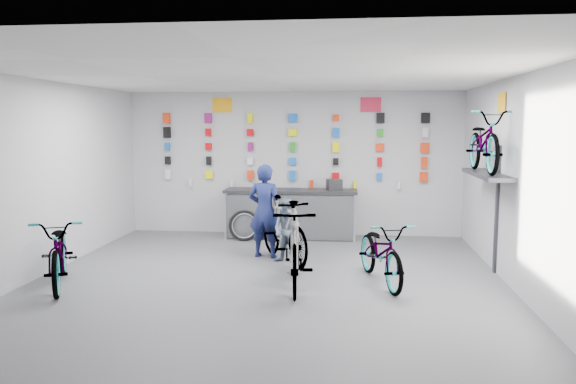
# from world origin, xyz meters

# --- Properties ---
(floor) EXTENTS (8.00, 8.00, 0.00)m
(floor) POSITION_xyz_m (0.00, 0.00, 0.00)
(floor) COLOR #4B4B50
(floor) RESTS_ON ground
(ceiling) EXTENTS (8.00, 8.00, 0.00)m
(ceiling) POSITION_xyz_m (0.00, 0.00, 3.00)
(ceiling) COLOR white
(ceiling) RESTS_ON wall_back
(wall_back) EXTENTS (7.00, 0.00, 7.00)m
(wall_back) POSITION_xyz_m (0.00, 4.00, 1.50)
(wall_back) COLOR silver
(wall_back) RESTS_ON floor
(wall_front) EXTENTS (7.00, 0.00, 7.00)m
(wall_front) POSITION_xyz_m (0.00, -4.00, 1.50)
(wall_front) COLOR silver
(wall_front) RESTS_ON floor
(wall_left) EXTENTS (0.00, 8.00, 8.00)m
(wall_left) POSITION_xyz_m (-3.50, 0.00, 1.50)
(wall_left) COLOR silver
(wall_left) RESTS_ON floor
(wall_right) EXTENTS (0.00, 8.00, 8.00)m
(wall_right) POSITION_xyz_m (3.50, 0.00, 1.50)
(wall_right) COLOR silver
(wall_right) RESTS_ON floor
(counter) EXTENTS (2.70, 0.66, 1.00)m
(counter) POSITION_xyz_m (0.00, 3.54, 0.49)
(counter) COLOR black
(counter) RESTS_ON floor
(merch_wall) EXTENTS (5.56, 0.08, 1.56)m
(merch_wall) POSITION_xyz_m (0.08, 3.93, 1.83)
(merch_wall) COLOR silver
(merch_wall) RESTS_ON wall_back
(wall_bracket) EXTENTS (0.39, 1.90, 2.00)m
(wall_bracket) POSITION_xyz_m (3.33, 1.20, 1.46)
(wall_bracket) COLOR #333338
(wall_bracket) RESTS_ON wall_right
(sign_left) EXTENTS (0.42, 0.02, 0.30)m
(sign_left) POSITION_xyz_m (-1.50, 3.98, 2.72)
(sign_left) COLOR #FFAA13
(sign_left) RESTS_ON wall_back
(sign_right) EXTENTS (0.42, 0.02, 0.30)m
(sign_right) POSITION_xyz_m (1.60, 3.98, 2.72)
(sign_right) COLOR #DF294A
(sign_right) RESTS_ON wall_back
(sign_side) EXTENTS (0.02, 0.40, 0.30)m
(sign_side) POSITION_xyz_m (3.48, 1.20, 2.65)
(sign_side) COLOR #FFAA13
(sign_side) RESTS_ON wall_right
(bike_left) EXTENTS (1.42, 2.05, 1.02)m
(bike_left) POSITION_xyz_m (-2.93, -0.25, 0.51)
(bike_left) COLOR gray
(bike_left) RESTS_ON floor
(bike_center) EXTENTS (0.79, 2.06, 1.21)m
(bike_center) POSITION_xyz_m (0.42, 0.02, 0.60)
(bike_center) COLOR gray
(bike_center) RESTS_ON floor
(bike_right) EXTENTS (1.09, 1.91, 0.95)m
(bike_right) POSITION_xyz_m (1.67, 0.39, 0.47)
(bike_right) COLOR gray
(bike_right) RESTS_ON floor
(bike_service) EXTENTS (1.38, 1.87, 1.12)m
(bike_service) POSITION_xyz_m (0.10, 1.51, 0.56)
(bike_service) COLOR gray
(bike_service) RESTS_ON floor
(bike_wall) EXTENTS (0.63, 1.80, 0.95)m
(bike_wall) POSITION_xyz_m (3.25, 1.20, 2.05)
(bike_wall) COLOR gray
(bike_wall) RESTS_ON wall_bracket
(clerk) EXTENTS (0.66, 0.49, 1.64)m
(clerk) POSITION_xyz_m (-0.27, 1.83, 0.82)
(clerk) COLOR #171F51
(clerk) RESTS_ON floor
(customer) EXTENTS (0.66, 0.60, 1.10)m
(customer) POSITION_xyz_m (0.17, 1.43, 0.55)
(customer) COLOR slate
(customer) RESTS_ON floor
(spare_wheel) EXTENTS (0.63, 0.23, 0.62)m
(spare_wheel) POSITION_xyz_m (-0.90, 3.17, 0.30)
(spare_wheel) COLOR black
(spare_wheel) RESTS_ON floor
(register) EXTENTS (0.35, 0.36, 0.22)m
(register) POSITION_xyz_m (0.88, 3.55, 1.11)
(register) COLOR black
(register) RESTS_ON counter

